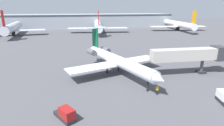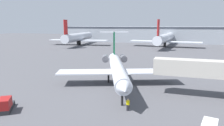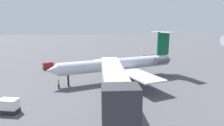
{
  "view_description": "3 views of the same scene",
  "coord_description": "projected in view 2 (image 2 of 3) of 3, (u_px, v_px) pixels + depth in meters",
  "views": [
    {
      "loc": [
        -10.93,
        -39.03,
        14.94
      ],
      "look_at": [
        -2.5,
        0.71,
        2.74
      ],
      "focal_mm": 29.77,
      "sensor_mm": 36.0,
      "label": 1
    },
    {
      "loc": [
        8.65,
        -37.62,
        11.49
      ],
      "look_at": [
        -2.81,
        1.94,
        3.95
      ],
      "focal_mm": 33.85,
      "sensor_mm": 36.0,
      "label": 2
    },
    {
      "loc": [
        37.24,
        -5.25,
        11.24
      ],
      "look_at": [
        -0.8,
        -1.05,
        3.69
      ],
      "focal_mm": 30.88,
      "sensor_mm": 36.0,
      "label": 3
    }
  ],
  "objects": [
    {
      "name": "terminal_building",
      "position": [
        160.0,
        34.0,
        140.07
      ],
      "size": [
        128.39,
        23.85,
        10.07
      ],
      "color": "#8C939E",
      "rests_on": "ground_plane"
    },
    {
      "name": "ground_plane",
      "position": [
        123.0,
        86.0,
        39.99
      ],
      "size": [
        400.0,
        400.0,
        0.1
      ],
      "primitive_type": "cube",
      "color": "#4C4C51"
    },
    {
      "name": "ground_crew_marshaller",
      "position": [
        128.0,
        105.0,
        28.42
      ],
      "size": [
        0.42,
        0.3,
        1.69
      ],
      "color": "black",
      "rests_on": "ground_plane"
    },
    {
      "name": "jet_bridge",
      "position": [
        219.0,
        70.0,
        32.4
      ],
      "size": [
        17.69,
        3.57,
        6.29
      ],
      "color": "#B7B2A8",
      "rests_on": "ground_plane"
    },
    {
      "name": "baggage_tug_trailing",
      "position": [
        6.0,
        105.0,
        28.24
      ],
      "size": [
        3.24,
        4.16,
        1.9
      ],
      "color": "#262628",
      "rests_on": "ground_plane"
    },
    {
      "name": "regional_jet",
      "position": [
        117.0,
        67.0,
        41.1
      ],
      "size": [
        23.17,
        28.13,
        9.77
      ],
      "color": "silver",
      "rests_on": "ground_plane"
    },
    {
      "name": "parked_airliner_west_end",
      "position": [
        78.0,
        37.0,
        118.58
      ],
      "size": [
        33.56,
        39.69,
        13.74
      ],
      "color": "silver",
      "rests_on": "ground_plane"
    },
    {
      "name": "parked_airliner_west_mid",
      "position": [
        165.0,
        38.0,
        108.86
      ],
      "size": [
        36.61,
        43.24,
        13.67
      ],
      "color": "silver",
      "rests_on": "ground_plane"
    }
  ]
}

